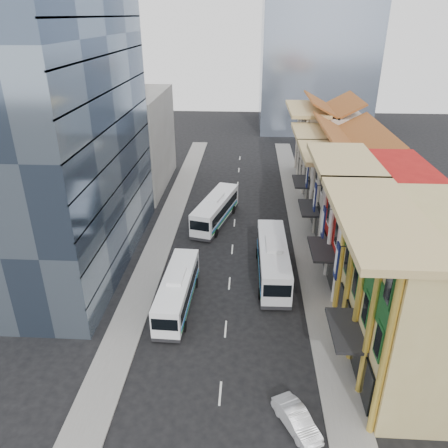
# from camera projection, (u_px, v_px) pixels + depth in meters

# --- Properties ---
(ground) EXTENTS (200.00, 200.00, 0.00)m
(ground) POSITION_uv_depth(u_px,v_px,m) (219.00, 405.00, 29.95)
(ground) COLOR black
(ground) RESTS_ON ground
(sidewalk_right) EXTENTS (3.00, 90.00, 0.15)m
(sidewalk_right) POSITION_uv_depth(u_px,v_px,m) (307.00, 251.00, 49.26)
(sidewalk_right) COLOR slate
(sidewalk_right) RESTS_ON ground
(sidewalk_left) EXTENTS (3.00, 90.00, 0.15)m
(sidewalk_left) POSITION_uv_depth(u_px,v_px,m) (158.00, 247.00, 50.14)
(sidewalk_left) COLOR slate
(sidewalk_left) RESTS_ON ground
(shophouse_tan) EXTENTS (8.00, 14.00, 12.00)m
(shophouse_tan) POSITION_uv_depth(u_px,v_px,m) (419.00, 297.00, 31.11)
(shophouse_tan) COLOR tan
(shophouse_tan) RESTS_ON ground
(shophouse_red) EXTENTS (8.00, 10.00, 12.00)m
(shophouse_red) POSITION_uv_depth(u_px,v_px,m) (376.00, 224.00, 41.90)
(shophouse_red) COLOR #A61612
(shophouse_red) RESTS_ON ground
(shophouse_cream_near) EXTENTS (8.00, 9.00, 10.00)m
(shophouse_cream_near) POSITION_uv_depth(u_px,v_px,m) (354.00, 196.00, 50.88)
(shophouse_cream_near) COLOR beige
(shophouse_cream_near) RESTS_ON ground
(shophouse_cream_mid) EXTENTS (8.00, 9.00, 10.00)m
(shophouse_cream_mid) POSITION_uv_depth(u_px,v_px,m) (340.00, 171.00, 58.97)
(shophouse_cream_mid) COLOR beige
(shophouse_cream_mid) RESTS_ON ground
(shophouse_cream_far) EXTENTS (8.00, 12.00, 11.00)m
(shophouse_cream_far) POSITION_uv_depth(u_px,v_px,m) (328.00, 147.00, 68.20)
(shophouse_cream_far) COLOR beige
(shophouse_cream_far) RESTS_ON ground
(office_tower) EXTENTS (12.00, 26.00, 30.00)m
(office_tower) POSITION_uv_depth(u_px,v_px,m) (54.00, 121.00, 41.40)
(office_tower) COLOR #3F4E63
(office_tower) RESTS_ON ground
(office_block_far) EXTENTS (10.00, 18.00, 14.00)m
(office_block_far) POSITION_uv_depth(u_px,v_px,m) (132.00, 141.00, 65.50)
(office_block_far) COLOR gray
(office_block_far) RESTS_ON ground
(bus_left_near) EXTENTS (2.87, 10.69, 3.40)m
(bus_left_near) POSITION_uv_depth(u_px,v_px,m) (177.00, 290.00, 39.37)
(bus_left_near) COLOR white
(bus_left_near) RESTS_ON ground
(bus_left_far) EXTENTS (5.54, 11.92, 3.72)m
(bus_left_far) POSITION_uv_depth(u_px,v_px,m) (216.00, 209.00, 55.26)
(bus_left_far) COLOR silver
(bus_left_far) RESTS_ON ground
(bus_right) EXTENTS (3.07, 12.25, 3.91)m
(bus_right) POSITION_uv_depth(u_px,v_px,m) (273.00, 259.00, 43.81)
(bus_right) COLOR silver
(bus_right) RESTS_ON ground
(sedan_right) EXTENTS (3.20, 4.30, 1.36)m
(sedan_right) POSITION_uv_depth(u_px,v_px,m) (297.00, 420.00, 28.04)
(sedan_right) COLOR silver
(sedan_right) RESTS_ON ground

